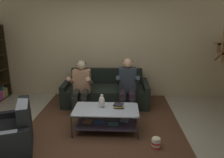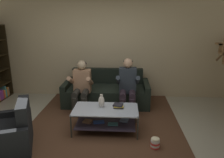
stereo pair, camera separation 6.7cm
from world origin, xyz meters
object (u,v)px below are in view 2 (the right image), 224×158
object	(u,v)px
person_seated_right	(128,84)
vase	(101,101)
armchair	(5,136)
couch	(107,92)
popcorn_tub	(155,143)
coffee_table	(106,116)
person_seated_left	(81,85)
book_stack	(118,106)

from	to	relation	value
person_seated_right	vase	bearing A→B (deg)	-122.79
armchair	couch	bearing A→B (deg)	56.27
armchair	popcorn_tub	bearing A→B (deg)	5.46
person_seated_right	vase	distance (m)	0.92
vase	armchair	size ratio (longest dim) A/B	0.23
vase	coffee_table	bearing A→B (deg)	-41.55
person_seated_left	coffee_table	xyz separation A→B (m)	(0.61, -0.84, -0.35)
couch	person_seated_right	bearing A→B (deg)	-46.51
couch	armchair	bearing A→B (deg)	-123.73
book_stack	armchair	xyz separation A→B (m)	(-1.77, -0.84, -0.21)
couch	person_seated_left	world-z (taller)	person_seated_left
book_stack	armchair	size ratio (longest dim) A/B	0.18
popcorn_tub	book_stack	bearing A→B (deg)	136.05
coffee_table	popcorn_tub	world-z (taller)	coffee_table
person_seated_right	popcorn_tub	world-z (taller)	person_seated_right
book_stack	armchair	bearing A→B (deg)	-154.71
person_seated_left	book_stack	distance (m)	1.15
couch	book_stack	xyz separation A→B (m)	(0.34, -1.31, 0.20)
armchair	person_seated_left	bearing A→B (deg)	60.09
armchair	popcorn_tub	size ratio (longest dim) A/B	5.68
couch	person_seated_left	xyz separation A→B (m)	(-0.51, -0.54, 0.36)
person_seated_left	coffee_table	world-z (taller)	person_seated_left
coffee_table	book_stack	world-z (taller)	book_stack
vase	book_stack	world-z (taller)	vase
person_seated_right	person_seated_left	bearing A→B (deg)	-179.71
vase	person_seated_right	bearing A→B (deg)	57.21
person_seated_left	popcorn_tub	bearing A→B (deg)	-42.96
couch	vase	bearing A→B (deg)	-89.24
couch	book_stack	size ratio (longest dim) A/B	10.20
book_stack	popcorn_tub	distance (m)	0.96
person_seated_left	coffee_table	size ratio (longest dim) A/B	0.97
couch	coffee_table	xyz separation A→B (m)	(0.10, -1.38, 0.02)
popcorn_tub	vase	bearing A→B (deg)	147.10
vase	book_stack	bearing A→B (deg)	-1.12
book_stack	person_seated_right	bearing A→B (deg)	77.17
book_stack	armchair	distance (m)	1.97
person_seated_right	coffee_table	size ratio (longest dim) A/B	1.02
armchair	vase	bearing A→B (deg)	30.12
coffee_table	book_stack	xyz separation A→B (m)	(0.23, 0.07, 0.19)
person_seated_left	popcorn_tub	size ratio (longest dim) A/B	6.00
couch	person_seated_right	distance (m)	0.84
vase	armchair	distance (m)	1.70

